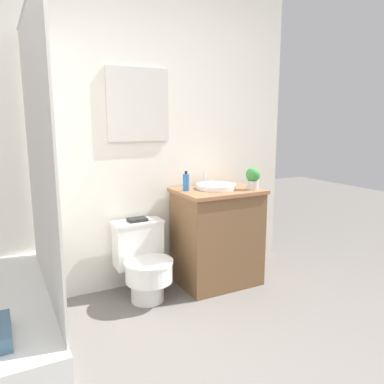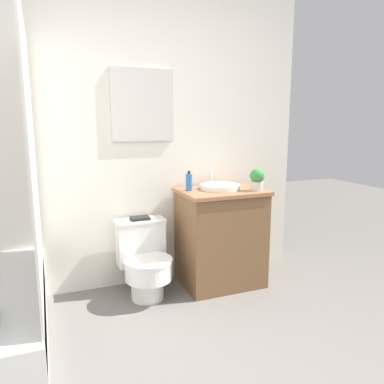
# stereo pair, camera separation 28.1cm
# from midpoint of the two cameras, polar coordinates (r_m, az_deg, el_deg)

# --- Properties ---
(wall_back) EXTENTS (3.33, 0.07, 2.50)m
(wall_back) POSITION_cam_midpoint_polar(r_m,az_deg,el_deg) (3.06, -15.08, 8.07)
(wall_back) COLOR silver
(wall_back) RESTS_ON ground_plane
(shower_area) EXTENTS (0.58, 1.43, 1.98)m
(shower_area) POSITION_cam_midpoint_polar(r_m,az_deg,el_deg) (2.50, -30.21, -16.93)
(shower_area) COLOR white
(shower_area) RESTS_ON ground_plane
(toilet) EXTENTS (0.40, 0.52, 0.60)m
(toilet) POSITION_cam_midpoint_polar(r_m,az_deg,el_deg) (3.02, -10.08, -10.49)
(toilet) COLOR white
(toilet) RESTS_ON ground_plane
(vanity) EXTENTS (0.69, 0.53, 0.82)m
(vanity) POSITION_cam_midpoint_polar(r_m,az_deg,el_deg) (3.21, 1.30, -6.77)
(vanity) COLOR brown
(vanity) RESTS_ON ground_plane
(sink) EXTENTS (0.33, 0.37, 0.13)m
(sink) POSITION_cam_midpoint_polar(r_m,az_deg,el_deg) (3.13, 1.14, 0.86)
(sink) COLOR white
(sink) RESTS_ON vanity
(soap_bottle) EXTENTS (0.05, 0.05, 0.16)m
(soap_bottle) POSITION_cam_midpoint_polar(r_m,az_deg,el_deg) (3.03, -3.56, 1.49)
(soap_bottle) COLOR #2D6BB2
(soap_bottle) RESTS_ON vanity
(potted_plant) EXTENTS (0.12, 0.12, 0.18)m
(potted_plant) POSITION_cam_midpoint_polar(r_m,az_deg,el_deg) (3.10, 6.71, 2.13)
(potted_plant) COLOR beige
(potted_plant) RESTS_ON vanity
(book_on_tank) EXTENTS (0.15, 0.11, 0.02)m
(book_on_tank) POSITION_cam_midpoint_polar(r_m,az_deg,el_deg) (3.03, -10.97, -4.18)
(book_on_tank) COLOR black
(book_on_tank) RESTS_ON toilet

